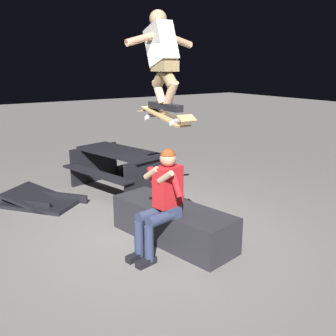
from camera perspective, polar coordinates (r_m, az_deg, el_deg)
name	(u,v)px	position (r m, az deg, el deg)	size (l,w,h in m)	color
ground_plane	(150,236)	(5.32, -2.66, -10.09)	(40.00, 40.00, 0.00)	slate
ledge_box_main	(173,223)	(5.12, 0.73, -8.20)	(1.78, 0.61, 0.48)	#28282D
person_sitting_on_ledge	(162,198)	(4.59, -0.94, -4.46)	(0.60, 0.78, 1.31)	#2D3856
skateboard	(165,116)	(4.56, -0.47, 7.76)	(1.02, 0.22, 0.17)	#AD8451
skater_airborne	(162,56)	(4.57, -0.89, 16.40)	(0.62, 0.89, 1.12)	black
kicker_ramp	(42,201)	(6.78, -18.28, -4.72)	(1.40, 1.34, 0.31)	black
picnic_table_back	(120,163)	(7.14, -7.22, 0.69)	(1.97, 1.70, 0.75)	black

